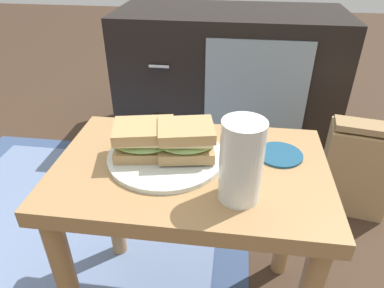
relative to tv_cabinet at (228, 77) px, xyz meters
name	(u,v)px	position (x,y,z in m)	size (l,w,h in m)	color
side_table	(191,199)	(-0.04, -0.95, 0.08)	(0.56, 0.36, 0.46)	#A37A4C
tv_cabinet	(228,77)	(0.00, 0.00, 0.00)	(0.96, 0.46, 0.58)	black
area_rug	(84,208)	(-0.48, -0.63, -0.29)	(1.19, 0.88, 0.01)	#384C72
plate	(166,156)	(-0.10, -0.93, 0.17)	(0.24, 0.24, 0.01)	silver
sandwich_front	(145,140)	(-0.14, -0.93, 0.21)	(0.14, 0.12, 0.07)	tan
sandwich_back	(186,140)	(-0.05, -0.93, 0.22)	(0.13, 0.11, 0.07)	tan
beer_glass	(241,163)	(0.06, -1.03, 0.24)	(0.08, 0.08, 0.15)	silver
coaster	(280,155)	(0.14, -0.89, 0.17)	(0.10, 0.10, 0.01)	navy
paper_bag	(357,168)	(0.47, -0.48, -0.12)	(0.24, 0.17, 0.35)	tan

